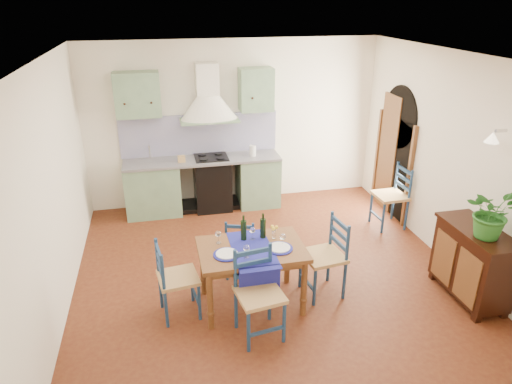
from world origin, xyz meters
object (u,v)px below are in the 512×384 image
sideboard (473,261)px  dining_table (252,255)px  chair_near (258,293)px  potted_plant (491,212)px

sideboard → dining_table: bearing=170.6°
chair_near → sideboard: chair_near is taller
dining_table → sideboard: bearing=-9.4°
sideboard → potted_plant: size_ratio=1.74×
dining_table → potted_plant: 2.69m
chair_near → potted_plant: size_ratio=1.66×
potted_plant → chair_near: bearing=178.6°
dining_table → chair_near: bearing=-94.5°
dining_table → sideboard: dining_table is taller
chair_near → potted_plant: bearing=-1.4°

